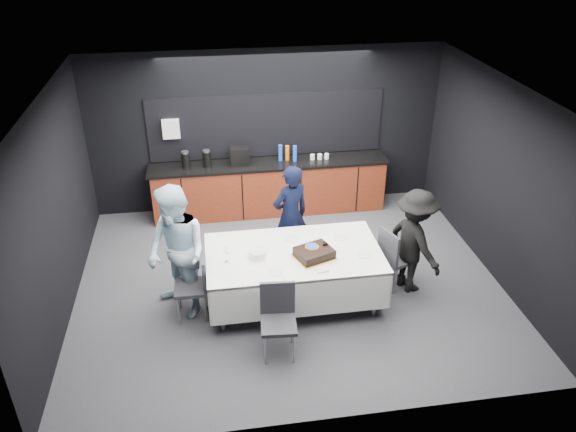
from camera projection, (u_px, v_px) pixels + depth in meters
The scene contains 18 objects.
ground at pixel (289, 282), 8.15m from camera, with size 6.00×6.00×0.00m, color #46464B.
room_shell at pixel (289, 165), 7.24m from camera, with size 6.04×5.04×2.82m.
kitchenette at pixel (269, 183), 9.79m from camera, with size 4.10×0.64×2.05m.
party_table at pixel (294, 261), 7.49m from camera, with size 2.32×1.32×0.78m.
cake_assembly at pixel (314, 253), 7.29m from camera, with size 0.59×0.54×0.16m.
plate_stack at pixel (258, 254), 7.30m from camera, with size 0.23×0.23×0.10m, color white.
loose_plate_near at pixel (276, 272), 7.02m from camera, with size 0.18×0.18×0.01m, color white.
loose_plate_right_a at pixel (341, 237), 7.74m from camera, with size 0.18×0.18×0.01m, color white.
loose_plate_right_b at pixel (365, 254), 7.36m from camera, with size 0.21×0.21×0.01m, color white.
loose_plate_far at pixel (291, 239), 7.71m from camera, with size 0.20×0.20×0.01m, color white.
fork_pile at pixel (322, 270), 7.04m from camera, with size 0.16×0.10×0.02m, color white.
champagne_flute at pixel (226, 251), 7.15m from camera, with size 0.06×0.06×0.22m.
chair_left at pixel (196, 282), 7.26m from camera, with size 0.42×0.42×0.92m.
chair_right at pixel (394, 254), 7.82m from camera, with size 0.54×0.54×0.92m.
chair_near at pixel (278, 314), 6.68m from camera, with size 0.45×0.45×0.92m.
person_center at pixel (291, 216), 8.23m from camera, with size 0.58×0.38×1.60m, color black.
person_left at pixel (177, 253), 7.16m from camera, with size 0.89×0.69×1.83m, color #C4E5F6.
person_right at pixel (414, 241), 7.69m from camera, with size 0.99×0.57×1.53m, color black.
Camera 1 is at (-1.03, -6.55, 4.83)m, focal length 35.00 mm.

